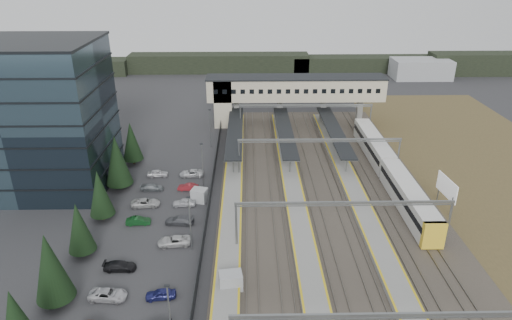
{
  "coord_description": "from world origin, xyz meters",
  "views": [
    {
      "loc": [
        -0.35,
        -58.86,
        35.88
      ],
      "look_at": [
        0.95,
        12.32,
        4.0
      ],
      "focal_mm": 32.0,
      "sensor_mm": 36.0,
      "label": 1
    }
  ],
  "objects_px": {
    "office_building": "(28,116)",
    "relay_cabin_far": "(199,195)",
    "relay_cabin_near": "(231,281)",
    "train": "(389,169)",
    "billboard": "(447,188)",
    "footbridge": "(283,91)"
  },
  "relations": [
    {
      "from": "footbridge",
      "to": "billboard",
      "type": "distance_m",
      "value": 45.57
    },
    {
      "from": "office_building",
      "to": "relay_cabin_far",
      "type": "relative_size",
      "value": 8.75
    },
    {
      "from": "relay_cabin_near",
      "to": "footbridge",
      "type": "distance_m",
      "value": 59.28
    },
    {
      "from": "office_building",
      "to": "train",
      "type": "xyz_separation_m",
      "value": [
        60.0,
        0.02,
        -10.02
      ]
    },
    {
      "from": "relay_cabin_near",
      "to": "billboard",
      "type": "distance_m",
      "value": 37.5
    },
    {
      "from": "relay_cabin_near",
      "to": "train",
      "type": "relative_size",
      "value": 0.07
    },
    {
      "from": "office_building",
      "to": "billboard",
      "type": "xyz_separation_m",
      "value": [
        66.01,
        -9.48,
        -8.78
      ]
    },
    {
      "from": "train",
      "to": "billboard",
      "type": "distance_m",
      "value": 11.31
    },
    {
      "from": "footbridge",
      "to": "train",
      "type": "bearing_deg",
      "value": -61.47
    },
    {
      "from": "footbridge",
      "to": "relay_cabin_near",
      "type": "bearing_deg",
      "value": -100.0
    },
    {
      "from": "relay_cabin_near",
      "to": "footbridge",
      "type": "height_order",
      "value": "footbridge"
    },
    {
      "from": "footbridge",
      "to": "billboard",
      "type": "xyz_separation_m",
      "value": [
        22.31,
        -39.48,
        -4.52
      ]
    },
    {
      "from": "relay_cabin_near",
      "to": "train",
      "type": "xyz_separation_m",
      "value": [
        26.52,
        28.01,
        1.06
      ]
    },
    {
      "from": "train",
      "to": "relay_cabin_near",
      "type": "bearing_deg",
      "value": -133.44
    },
    {
      "from": "office_building",
      "to": "billboard",
      "type": "height_order",
      "value": "office_building"
    },
    {
      "from": "relay_cabin_near",
      "to": "billboard",
      "type": "relative_size",
      "value": 0.49
    },
    {
      "from": "relay_cabin_far",
      "to": "footbridge",
      "type": "relative_size",
      "value": 0.07
    },
    {
      "from": "office_building",
      "to": "relay_cabin_far",
      "type": "distance_m",
      "value": 30.67
    },
    {
      "from": "relay_cabin_far",
      "to": "train",
      "type": "xyz_separation_m",
      "value": [
        32.22,
        6.73,
        1.11
      ]
    },
    {
      "from": "office_building",
      "to": "relay_cabin_far",
      "type": "height_order",
      "value": "office_building"
    },
    {
      "from": "relay_cabin_near",
      "to": "footbridge",
      "type": "relative_size",
      "value": 0.07
    },
    {
      "from": "office_building",
      "to": "footbridge",
      "type": "xyz_separation_m",
      "value": [
        43.7,
        30.0,
        -4.26
      ]
    }
  ]
}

